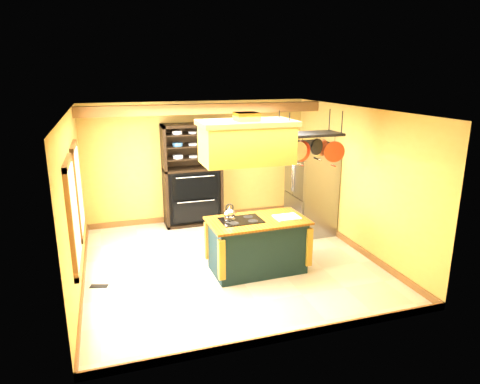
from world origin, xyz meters
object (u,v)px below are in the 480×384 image
range_hood (247,141)px  hutch (192,186)px  refrigerator (311,190)px  kitchen_island (257,245)px  pot_rack (310,142)px

range_hood → hutch: range_hood is taller
refrigerator → hutch: bearing=151.0°
kitchen_island → hutch: bearing=99.9°
range_hood → refrigerator: range_hood is taller
pot_rack → refrigerator: bearing=61.2°
kitchen_island → refrigerator: bearing=38.4°
kitchen_island → range_hood: bearing=178.4°
range_hood → hutch: bearing=97.7°
range_hood → refrigerator: bearing=37.2°
pot_rack → range_hood: bearing=180.0°
pot_rack → refrigerator: size_ratio=0.61×
kitchen_island → pot_rack: 1.95m
range_hood → hutch: (-0.37, 2.71, -1.39)m
range_hood → hutch: 3.07m
kitchen_island → range_hood: size_ratio=1.12×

